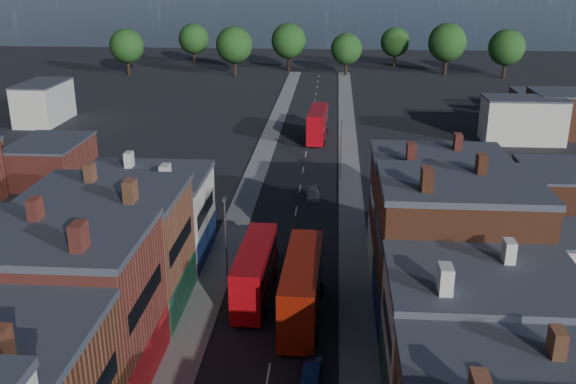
% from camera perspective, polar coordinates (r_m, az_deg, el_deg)
% --- Properties ---
extents(pavement_west, '(3.00, 200.00, 0.12)m').
position_cam_1_polar(pavement_west, '(77.75, -3.98, -1.02)').
color(pavement_west, gray).
rests_on(pavement_west, ground).
extents(pavement_east, '(3.00, 200.00, 0.12)m').
position_cam_1_polar(pavement_east, '(77.04, 5.64, -1.27)').
color(pavement_east, gray).
rests_on(pavement_east, ground).
extents(lamp_post_2, '(0.25, 0.70, 8.12)m').
position_cam_1_polar(lamp_post_2, '(57.51, -5.57, -3.73)').
color(lamp_post_2, slate).
rests_on(lamp_post_2, ground).
extents(lamp_post_3, '(0.25, 0.70, 8.12)m').
position_cam_1_polar(lamp_post_3, '(85.08, 4.74, 4.08)').
color(lamp_post_3, slate).
rests_on(lamp_post_3, ground).
extents(bus_0, '(3.05, 11.08, 4.75)m').
position_cam_1_polar(bus_0, '(55.51, -2.95, -7.00)').
color(bus_0, red).
rests_on(bus_0, ground).
extents(bus_1, '(3.35, 12.26, 5.26)m').
position_cam_1_polar(bus_1, '(52.28, 1.25, -8.42)').
color(bus_1, '#9E1909').
rests_on(bus_1, ground).
extents(bus_2, '(3.42, 11.90, 5.09)m').
position_cam_1_polar(bus_2, '(105.70, 2.65, 6.11)').
color(bus_2, '#A1070F').
rests_on(bus_2, ground).
extents(car_1, '(1.47, 3.56, 1.14)m').
position_cam_1_polar(car_1, '(46.42, 2.11, -15.72)').
color(car_1, navy).
rests_on(car_1, ground).
extents(car_2, '(2.17, 4.45, 1.22)m').
position_cam_1_polar(car_2, '(62.44, -1.91, -5.81)').
color(car_2, black).
rests_on(car_2, ground).
extents(car_3, '(1.95, 3.98, 1.11)m').
position_cam_1_polar(car_3, '(79.27, 2.22, -0.19)').
color(car_3, silver).
rests_on(car_3, ground).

